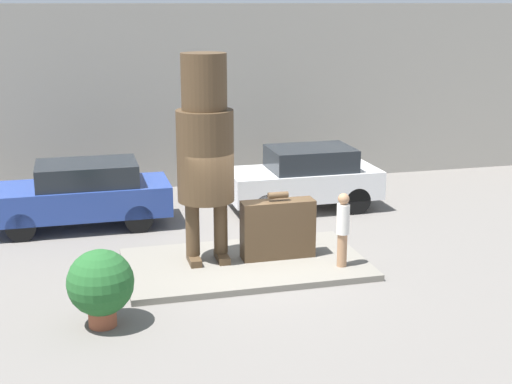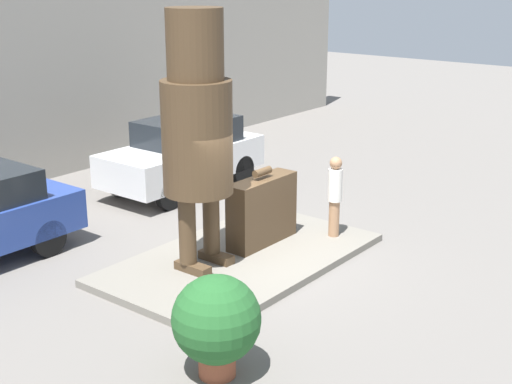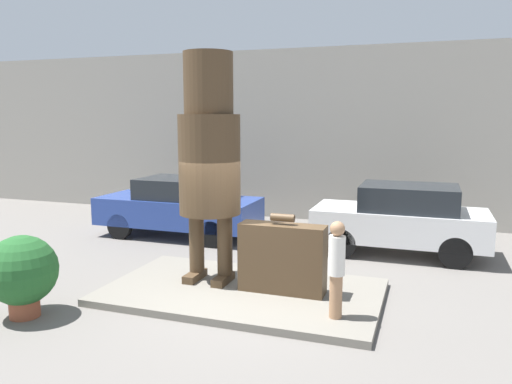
# 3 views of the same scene
# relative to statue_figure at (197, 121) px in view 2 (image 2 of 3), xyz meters

# --- Properties ---
(ground_plane) EXTENTS (60.00, 60.00, 0.00)m
(ground_plane) POSITION_rel_statue_figure_xyz_m (0.77, -0.28, -2.70)
(ground_plane) COLOR slate
(pedestal) EXTENTS (5.10, 2.99, 0.13)m
(pedestal) POSITION_rel_statue_figure_xyz_m (0.77, -0.28, -2.63)
(pedestal) COLOR slate
(pedestal) RESTS_ON ground_plane
(statue_figure) EXTENTS (1.19, 1.19, 4.39)m
(statue_figure) POSITION_rel_statue_figure_xyz_m (0.00, 0.00, 0.00)
(statue_figure) COLOR #4C3823
(statue_figure) RESTS_ON pedestal
(giant_suitcase) EXTENTS (1.58, 0.46, 1.46)m
(giant_suitcase) POSITION_rel_statue_figure_xyz_m (1.52, -0.19, -1.93)
(giant_suitcase) COLOR #4C3823
(giant_suitcase) RESTS_ON pedestal
(tourist) EXTENTS (0.27, 0.27, 1.58)m
(tourist) POSITION_rel_statue_figure_xyz_m (2.67, -1.06, -1.70)
(tourist) COLOR #A87A56
(tourist) RESTS_ON pedestal
(parked_car_white) EXTENTS (4.07, 1.79, 1.71)m
(parked_car_white) POSITION_rel_statue_figure_xyz_m (3.41, 3.65, -1.80)
(parked_car_white) COLOR silver
(parked_car_white) RESTS_ON ground_plane
(planter_pot) EXTENTS (1.17, 1.17, 1.39)m
(planter_pot) POSITION_rel_statue_figure_xyz_m (-2.32, -2.43, -1.92)
(planter_pot) COLOR brown
(planter_pot) RESTS_ON ground_plane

